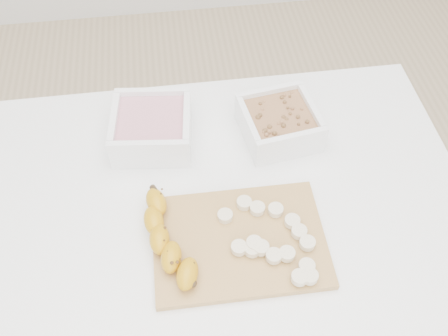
{
  "coord_description": "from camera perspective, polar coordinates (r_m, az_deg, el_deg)",
  "views": [
    {
      "loc": [
        -0.08,
        -0.57,
        1.59
      ],
      "look_at": [
        0.0,
        0.03,
        0.81
      ],
      "focal_mm": 40.0,
      "sensor_mm": 36.0,
      "label": 1
    }
  ],
  "objects": [
    {
      "name": "bowl_granola",
      "position": [
        1.11,
        6.31,
        5.2
      ],
      "size": [
        0.18,
        0.18,
        0.07
      ],
      "color": "white",
      "rests_on": "table"
    },
    {
      "name": "table",
      "position": [
        1.1,
        0.21,
        -6.21
      ],
      "size": [
        1.0,
        0.7,
        0.75
      ],
      "color": "white",
      "rests_on": "ground"
    },
    {
      "name": "cutting_board",
      "position": [
        0.96,
        1.75,
        -8.38
      ],
      "size": [
        0.33,
        0.24,
        0.01
      ],
      "primitive_type": "cube",
      "rotation": [
        0.0,
        0.0,
        -0.01
      ],
      "color": "#B48343",
      "rests_on": "table"
    },
    {
      "name": "bowl_yogurt",
      "position": [
        1.1,
        -8.23,
        4.64
      ],
      "size": [
        0.19,
        0.19,
        0.08
      ],
      "color": "white",
      "rests_on": "table"
    },
    {
      "name": "banana_slices",
      "position": [
        0.95,
        5.68,
        -8.19
      ],
      "size": [
        0.17,
        0.2,
        0.02
      ],
      "color": "beige",
      "rests_on": "cutting_board"
    },
    {
      "name": "ground",
      "position": [
        1.69,
        0.14,
        -17.91
      ],
      "size": [
        3.5,
        3.5,
        0.0
      ],
      "primitive_type": "plane",
      "color": "#C6AD89",
      "rests_on": "ground"
    },
    {
      "name": "banana",
      "position": [
        0.94,
        -6.39,
        -8.15
      ],
      "size": [
        0.08,
        0.22,
        0.04
      ],
      "primitive_type": null,
      "rotation": [
        0.0,
        0.0,
        0.08
      ],
      "color": "#C0850D",
      "rests_on": "cutting_board"
    }
  ]
}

